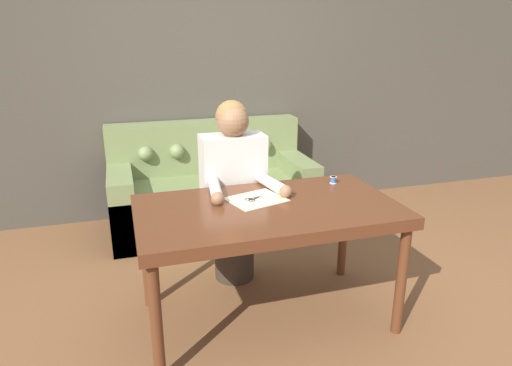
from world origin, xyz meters
name	(u,v)px	position (x,y,z in m)	size (l,w,h in m)	color
ground_plane	(285,317)	(0.00, 0.00, 0.00)	(16.00, 16.00, 0.00)	brown
wall_back	(213,76)	(0.00, 1.98, 1.30)	(8.00, 0.06, 2.60)	#474238
dining_table	(268,217)	(-0.10, 0.04, 0.67)	(1.49, 0.83, 0.74)	#562D19
couch	(211,191)	(-0.13, 1.57, 0.32)	(1.76, 0.84, 0.91)	olive
person	(234,192)	(-0.17, 0.57, 0.65)	(0.50, 0.63, 1.27)	#33281E
pattern_paper_main	(256,199)	(-0.14, 0.15, 0.75)	(0.38, 0.34, 0.00)	beige
scissors	(256,198)	(-0.14, 0.17, 0.75)	(0.22, 0.15, 0.01)	silver
thread_spool	(333,180)	(0.43, 0.30, 0.77)	(0.04, 0.04, 0.05)	#3366B2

